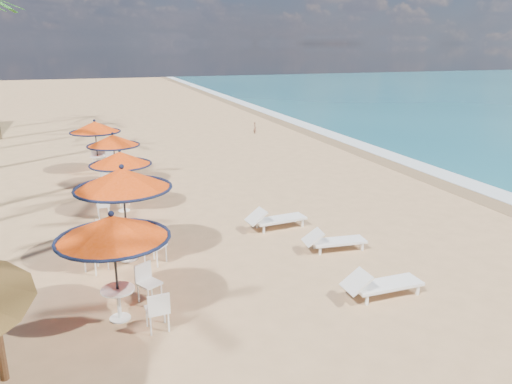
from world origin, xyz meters
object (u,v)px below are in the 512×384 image
Objects in this scene: station_3 at (113,147)px; lounger_mid at (332,240)px; station_1 at (121,191)px; station_4 at (96,133)px; lounger_far at (274,219)px; station_2 at (119,164)px; station_0 at (117,237)px; lounger_near at (380,284)px.

lounger_mid is at bearing -59.65° from station_3.
station_3 is at bearing 88.01° from station_1.
lounger_far is at bearing -63.41° from station_4.
station_2 is 1.20× the size of lounger_mid.
station_2 is at bearing 86.68° from station_1.
station_0 reaches higher than station_4.
station_0 is 6.54m from lounger_far.
lounger_far is (4.36, -6.84, -1.29)m from station_3.
station_2 is (0.25, 4.29, -0.26)m from station_1.
station_0 is 1.21× the size of lounger_far.
station_4 is at bearing 94.60° from station_2.
station_3 is 1.20× the size of lounger_mid.
station_2 is at bearing 85.48° from station_0.
lounger_near is (5.59, -14.71, -1.40)m from station_4.
station_0 is 1.10× the size of station_3.
station_1 is at bearing -91.99° from station_3.
station_2 reaches higher than lounger_far.
station_0 is 7.36m from station_2.
station_1 is 4.31m from station_2.
station_4 reaches higher than lounger_near.
station_3 reaches higher than lounger_far.
lounger_mid is at bearing -12.36° from station_1.
lounger_far is (4.63, 0.95, -1.61)m from station_1.
station_2 is at bearing -90.35° from station_3.
lounger_mid is at bearing 84.46° from lounger_near.
station_0 is at bearing -94.52° from station_2.
lounger_near is at bearing -36.81° from station_1.
lounger_near is 2.78m from lounger_mid.
lounger_near is 1.05× the size of lounger_mid.
station_3 is at bearing 125.72° from lounger_mid.
station_1 is at bearing -93.32° from station_2.
station_3 is 8.21m from lounger_far.
lounger_near is (5.05, -11.77, -1.29)m from station_3.
lounger_near is (5.65, -0.94, -1.52)m from station_0.
station_1 is 1.20× the size of station_3.
station_2 is at bearing -85.40° from station_4.
station_2 is 7.76m from lounger_mid.
station_1 is 1.37× the size of lounger_near.
station_0 is 13.77m from station_4.
station_3 is 10.52m from lounger_mid.
station_2 is 3.50m from station_3.
lounger_far is at bearing 97.08° from lounger_near.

